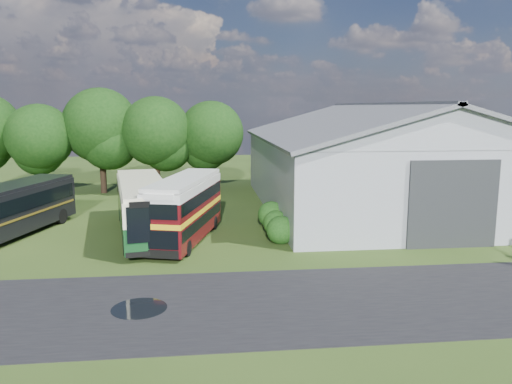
{
  "coord_description": "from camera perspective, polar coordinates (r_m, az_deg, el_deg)",
  "views": [
    {
      "loc": [
        1.07,
        -22.04,
        7.9
      ],
      "look_at": [
        4.36,
        8.0,
        2.71
      ],
      "focal_mm": 35.0,
      "sensor_mm": 36.0,
      "label": 1
    }
  ],
  "objects": [
    {
      "name": "shrub_mid",
      "position": [
        31.39,
        2.27,
        -4.84
      ],
      "size": [
        1.6,
        1.6,
        1.6
      ],
      "primitive_type": "sphere",
      "color": "#194714",
      "rests_on": "ground"
    },
    {
      "name": "tree_mid",
      "position": [
        47.75,
        -17.33,
        7.25
      ],
      "size": [
        6.8,
        6.8,
        9.6
      ],
      "color": "black",
      "rests_on": "ground"
    },
    {
      "name": "bus_green_single",
      "position": [
        31.77,
        -12.8,
        -1.59
      ],
      "size": [
        4.96,
        12.5,
        3.36
      ],
      "rotation": [
        0.0,
        0.0,
        0.18
      ],
      "color": "black",
      "rests_on": "ground"
    },
    {
      "name": "ground",
      "position": [
        23.44,
        -8.62,
        -10.07
      ],
      "size": [
        120.0,
        120.0,
        0.0
      ],
      "primitive_type": "plane",
      "color": "#243A12",
      "rests_on": "ground"
    },
    {
      "name": "tree_right_a",
      "position": [
        46.08,
        -11.38,
        6.8
      ],
      "size": [
        6.26,
        6.26,
        8.83
      ],
      "color": "black",
      "rests_on": "ground"
    },
    {
      "name": "puddle",
      "position": [
        20.78,
        -13.2,
        -12.87
      ],
      "size": [
        2.2,
        2.2,
        0.01
      ],
      "primitive_type": "cylinder",
      "color": "black",
      "rests_on": "ground"
    },
    {
      "name": "tree_left_b",
      "position": [
        47.74,
        -23.49,
        5.76
      ],
      "size": [
        5.78,
        5.78,
        8.16
      ],
      "color": "black",
      "rests_on": "ground"
    },
    {
      "name": "asphalt_road",
      "position": [
        20.71,
        -0.43,
        -12.68
      ],
      "size": [
        60.0,
        8.0,
        0.02
      ],
      "primitive_type": "cube",
      "color": "black",
      "rests_on": "ground"
    },
    {
      "name": "bus_maroon_double",
      "position": [
        29.71,
        -8.09,
        -2.0
      ],
      "size": [
        4.51,
        9.15,
        3.81
      ],
      "rotation": [
        0.0,
        0.0,
        -0.27
      ],
      "color": "black",
      "rests_on": "ground"
    },
    {
      "name": "tree_right_b",
      "position": [
        46.72,
        -5.12,
        6.68
      ],
      "size": [
        5.98,
        5.98,
        8.45
      ],
      "color": "black",
      "rests_on": "ground"
    },
    {
      "name": "shrub_back",
      "position": [
        33.31,
        1.76,
        -3.98
      ],
      "size": [
        1.8,
        1.8,
        1.8
      ],
      "primitive_type": "sphere",
      "color": "#194714",
      "rests_on": "ground"
    },
    {
      "name": "storage_shed",
      "position": [
        40.67,
        13.86,
        4.19
      ],
      "size": [
        18.8,
        24.8,
        8.15
      ],
      "color": "gray",
      "rests_on": "ground"
    },
    {
      "name": "shrub_front",
      "position": [
        29.49,
        2.84,
        -5.81
      ],
      "size": [
        1.7,
        1.7,
        1.7
      ],
      "primitive_type": "sphere",
      "color": "#194714",
      "rests_on": "ground"
    },
    {
      "name": "bus_dark_single",
      "position": [
        33.62,
        -26.72,
        -1.95
      ],
      "size": [
        5.7,
        11.85,
        3.19
      ],
      "rotation": [
        0.0,
        0.0,
        -0.27
      ],
      "color": "black",
      "rests_on": "ground"
    }
  ]
}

